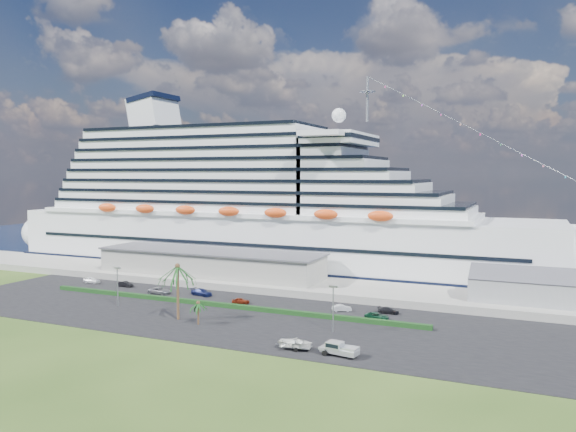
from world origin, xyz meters
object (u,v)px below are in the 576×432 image
at_px(parked_car_3, 202,292).
at_px(boat_trailer, 296,343).
at_px(cruise_ship, 263,212).
at_px(pickup_truck, 339,348).

height_order(parked_car_3, boat_trailer, boat_trailer).
relative_size(cruise_ship, parked_car_3, 35.40).
bearing_deg(pickup_truck, parked_car_3, 146.74).
height_order(parked_car_3, pickup_truck, pickup_truck).
bearing_deg(pickup_truck, cruise_ship, 124.42).
xyz_separation_m(parked_car_3, boat_trailer, (35.19, -27.88, 0.41)).
relative_size(parked_car_3, pickup_truck, 0.87).
distance_m(parked_car_3, boat_trailer, 44.90).
bearing_deg(cruise_ship, boat_trailer, -59.93).
distance_m(pickup_truck, boat_trailer, 7.16).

